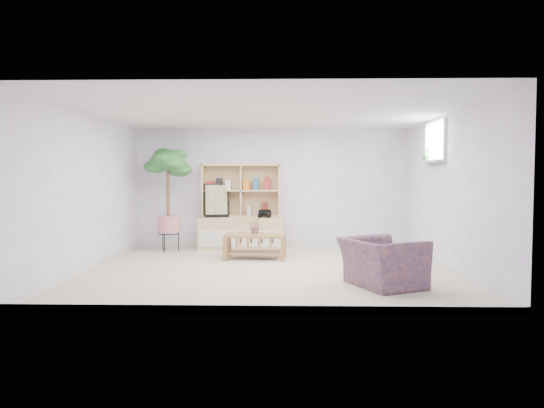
{
  "coord_description": "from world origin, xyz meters",
  "views": [
    {
      "loc": [
        0.24,
        -7.41,
        1.4
      ],
      "look_at": [
        0.06,
        0.48,
        0.99
      ],
      "focal_mm": 32.0,
      "sensor_mm": 36.0,
      "label": 1
    }
  ],
  "objects_px": {
    "floor_tree": "(168,200)",
    "coffee_table": "(255,246)",
    "storage_unit": "(241,207)",
    "armchair": "(382,259)"
  },
  "relations": [
    {
      "from": "floor_tree",
      "to": "coffee_table",
      "type": "bearing_deg",
      "value": -25.77
    },
    {
      "from": "storage_unit",
      "to": "coffee_table",
      "type": "relative_size",
      "value": 1.6
    },
    {
      "from": "coffee_table",
      "to": "armchair",
      "type": "bearing_deg",
      "value": -47.79
    },
    {
      "from": "storage_unit",
      "to": "floor_tree",
      "type": "bearing_deg",
      "value": -163.35
    },
    {
      "from": "storage_unit",
      "to": "armchair",
      "type": "bearing_deg",
      "value": -57.75
    },
    {
      "from": "storage_unit",
      "to": "coffee_table",
      "type": "xyz_separation_m",
      "value": [
        0.35,
        -1.24,
        -0.63
      ]
    },
    {
      "from": "coffee_table",
      "to": "floor_tree",
      "type": "relative_size",
      "value": 0.53
    },
    {
      "from": "floor_tree",
      "to": "storage_unit",
      "type": "bearing_deg",
      "value": 16.65
    },
    {
      "from": "floor_tree",
      "to": "armchair",
      "type": "distance_m",
      "value": 4.64
    },
    {
      "from": "storage_unit",
      "to": "coffee_table",
      "type": "height_order",
      "value": "storage_unit"
    }
  ]
}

